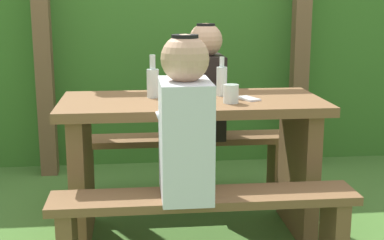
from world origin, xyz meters
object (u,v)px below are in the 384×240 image
Objects in this scene: bottle_right at (153,81)px; drinking_glass at (231,94)px; person_black_coat at (206,85)px; cell_phone at (248,99)px; person_white_shirt at (185,123)px; picnic_table at (192,144)px; bench_near at (204,219)px; bottle_left at (222,80)px; bench_far at (183,154)px.

drinking_glass is at bearing -27.19° from bottle_right.
person_black_coat reaches higher than cell_phone.
bottle_right is (-0.12, 0.60, 0.10)m from person_white_shirt.
picnic_table is 0.57m from bench_near.
bottle_left is at bearing -86.06° from person_black_coat.
person_white_shirt is at bearing -124.64° from drinking_glass.
bottle_right is (-0.39, 0.20, 0.04)m from drinking_glass.
bottle_right is 0.52m from cell_phone.
bench_near is 1.95× the size of person_black_coat.
bench_near is 0.67m from drinking_glass.
person_white_shirt reaches higher than bottle_right.
bottle_right is at bearing 145.02° from cell_phone.
cell_phone is (0.50, -0.11, -0.08)m from bottle_right.
person_white_shirt reaches higher than bottle_left.
bench_near is 0.84m from bottle_left.
drinking_glass is at bearing -86.50° from bottle_left.
picnic_table is at bearing 90.00° from bench_near.
picnic_table is at bearing -105.08° from person_black_coat.
bottle_left is at bearing 93.50° from drinking_glass.
drinking_glass is at bearing 55.36° from person_white_shirt.
bottle_left is 0.20m from cell_phone.
person_black_coat is at bearing -1.33° from bench_far.
cell_phone reaches higher than bench_near.
person_black_coat reaches higher than bottle_left.
bottle_right is (-0.21, 0.07, 0.34)m from picnic_table.
person_white_shirt reaches higher than bench_far.
picnic_table is at bearing -90.00° from bench_far.
person_white_shirt is 3.09× the size of bottle_right.
drinking_glass reaches higher than bench_near.
bottle_left is (0.03, -0.45, 0.10)m from person_black_coat.
bench_far is 6.50× the size of bottle_left.
cell_phone is (0.12, -0.13, -0.08)m from bottle_left.
person_white_shirt is 5.14× the size of cell_phone.
person_white_shirt is 0.67m from bottle_left.
person_black_coat is 0.46m from bottle_left.
person_white_shirt is 0.49m from drinking_glass.
bench_near is at bearing -90.00° from picnic_table.
person_black_coat is at bearing 82.35° from bench_near.
bottle_left is 0.93× the size of bottle_right.
picnic_table is 0.60m from person_black_coat.
bench_near is 1.07m from bench_far.
bottle_left is (0.17, 0.08, 0.34)m from picnic_table.
person_white_shirt reaches higher than bench_near.
drinking_glass is 0.45× the size of bottle_left.
person_black_coat reaches higher than bench_far.
drinking_glass is at bearing -35.60° from picnic_table.
person_black_coat reaches higher than picnic_table.
person_white_shirt is 1.09m from person_black_coat.
bottle_left reaches higher than drinking_glass.
drinking_glass is 0.15m from cell_phone.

